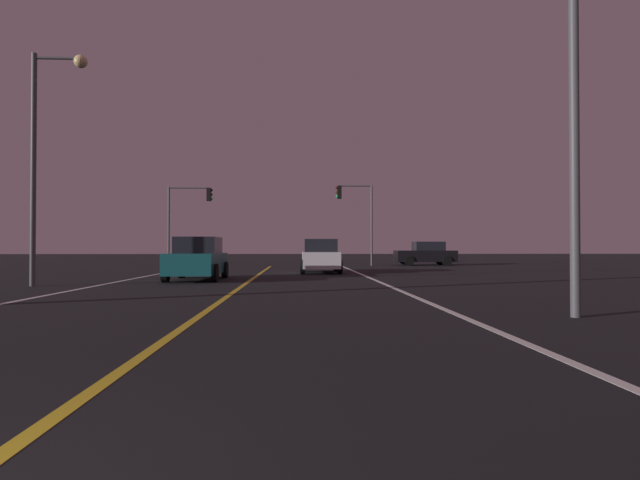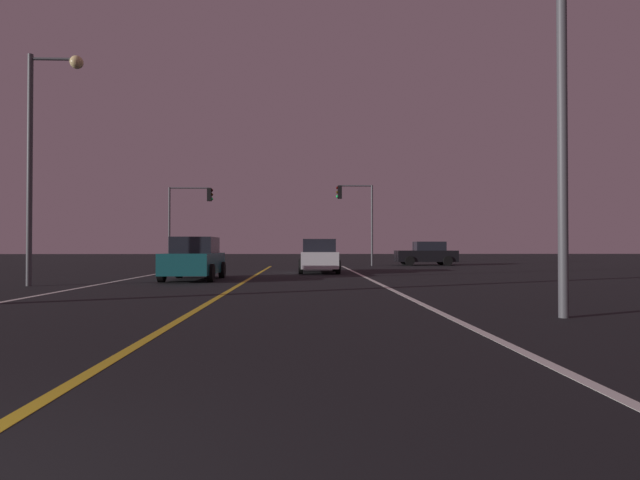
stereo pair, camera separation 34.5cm
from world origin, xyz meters
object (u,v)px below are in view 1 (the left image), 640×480
Objects in this scene: car_oncoming at (198,259)px; traffic_light_near_left at (190,207)px; car_ahead_far at (320,257)px; street_lamp_left_mid at (46,138)px; car_crossing_side at (426,254)px; traffic_light_near_right at (355,206)px; street_lamp_right_near at (546,24)px.

car_oncoming is 16.04m from traffic_light_near_left.
street_lamp_left_mid reaches higher than car_ahead_far.
street_lamp_left_mid is (-17.66, -19.46, 4.10)m from car_crossing_side.
traffic_light_near_right is at bearing 10.95° from car_crossing_side.
traffic_light_near_right is 0.73× the size of street_lamp_left_mid.
car_oncoming is 17.60m from traffic_light_near_right.
traffic_light_near_left is at bearing -65.77° from street_lamp_right_near.
traffic_light_near_left is 0.70× the size of street_lamp_left_mid.
street_lamp_left_mid is (-9.54, -8.74, 4.10)m from car_ahead_far.
traffic_light_near_right is 0.66× the size of street_lamp_right_near.
street_lamp_right_near is at bearing -168.58° from car_ahead_far.
traffic_light_near_right is 11.45m from traffic_light_near_left.
car_crossing_side is 28.48m from street_lamp_right_near.
car_oncoming is at bearing 51.00° from car_crossing_side.
car_crossing_side is (13.23, 16.34, 0.00)m from car_oncoming.
street_lamp_right_near is at bearing -65.77° from traffic_light_near_left.
street_lamp_left_mid reaches higher than car_crossing_side.
car_ahead_far is 0.79× the size of traffic_light_near_left.
car_crossing_side is 17.04m from traffic_light_near_left.
car_oncoming is 0.55× the size of street_lamp_left_mid.
street_lamp_right_near is 15.38m from street_lamp_left_mid.
traffic_light_near_left is 29.31m from street_lamp_right_near.
traffic_light_near_right reaches higher than traffic_light_near_left.
car_crossing_side is 0.79× the size of traffic_light_near_left.
car_oncoming and car_ahead_far have the same top height.
street_lamp_left_mid is (-0.96, -18.44, 0.88)m from traffic_light_near_left.
car_oncoming is 7.60m from car_ahead_far.
traffic_light_near_right is (7.98, 15.32, 3.33)m from car_oncoming.
car_crossing_side is 6.30m from traffic_light_near_right.
car_oncoming is at bearing -77.24° from traffic_light_near_left.
traffic_light_near_right is at bearing 56.07° from street_lamp_left_mid.
street_lamp_right_near reaches higher than traffic_light_near_left.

